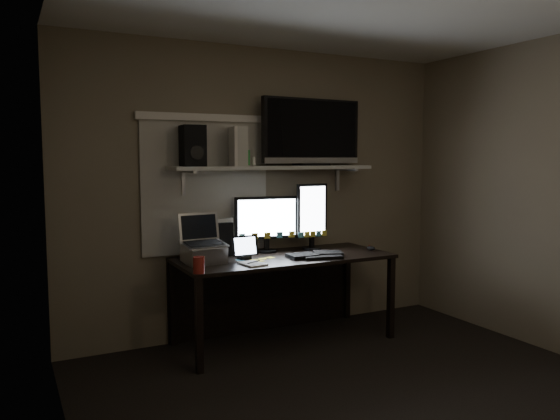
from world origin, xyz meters
TOP-DOWN VIEW (x-y plane):
  - floor at (0.00, 0.00)m, footprint 3.60×3.60m
  - back_wall at (0.00, 1.80)m, footprint 3.60×0.00m
  - left_wall at (-1.80, 0.00)m, footprint 0.00×3.60m
  - window_blinds at (-0.55, 1.79)m, footprint 1.10×0.02m
  - desk at (0.00, 1.55)m, footprint 1.80×0.75m
  - wall_shelf at (0.00, 1.62)m, footprint 1.80×0.35m
  - monitor_landscape at (-0.04, 1.67)m, footprint 0.57×0.13m
  - monitor_portrait at (0.37, 1.61)m, footprint 0.30×0.06m
  - keyboard at (0.23, 1.29)m, footprint 0.52×0.29m
  - mouse at (0.82, 1.33)m, footprint 0.08×0.11m
  - notepad at (-0.38, 1.21)m, footprint 0.18×0.23m
  - tablet at (-0.35, 1.45)m, footprint 0.23×0.10m
  - file_sorter at (-0.49, 1.67)m, footprint 0.24×0.12m
  - laptop at (-0.70, 1.43)m, footprint 0.36×0.30m
  - cup at (-0.85, 1.10)m, footprint 0.09×0.09m
  - sticky_notes at (-0.27, 1.37)m, footprint 0.28×0.21m
  - tv at (0.39, 1.65)m, footprint 0.99×0.22m
  - game_console at (-0.34, 1.62)m, footprint 0.13×0.28m
  - speaker at (-0.71, 1.65)m, footprint 0.19×0.23m
  - bottles at (-0.29, 1.56)m, footprint 0.20×0.07m

SIDE VIEW (x-z plane):
  - floor at x=0.00m, z-range 0.00..0.00m
  - desk at x=0.00m, z-range 0.19..0.92m
  - sticky_notes at x=-0.27m, z-range 0.73..0.73m
  - notepad at x=-0.38m, z-range 0.73..0.74m
  - keyboard at x=0.23m, z-range 0.73..0.76m
  - mouse at x=0.82m, z-range 0.73..0.77m
  - cup at x=-0.85m, z-range 0.73..0.85m
  - tablet at x=-0.35m, z-range 0.73..0.92m
  - file_sorter at x=-0.49m, z-range 0.73..1.03m
  - laptop at x=-0.70m, z-range 0.73..1.11m
  - monitor_landscape at x=-0.04m, z-range 0.73..1.23m
  - monitor_portrait at x=0.37m, z-range 0.73..1.33m
  - back_wall at x=0.00m, z-range -0.55..3.05m
  - left_wall at x=-1.80m, z-range -0.55..3.05m
  - window_blinds at x=-0.55m, z-range 0.75..1.85m
  - wall_shelf at x=0.00m, z-range 1.45..1.48m
  - bottles at x=-0.29m, z-range 1.48..1.60m
  - game_console at x=-0.34m, z-range 1.48..1.80m
  - speaker at x=-0.71m, z-range 1.48..1.81m
  - tv at x=0.39m, z-range 1.48..2.07m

